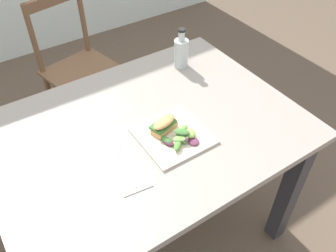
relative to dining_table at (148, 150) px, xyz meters
The scene contains 9 objects.
ground_plane 0.61m from the dining_table, 37.65° to the left, with size 8.09×8.09×0.00m, color brown.
dining_table is the anchor object (origin of this frame).
chair_wooden_far 0.96m from the dining_table, 85.60° to the left, with size 0.48×0.48×0.87m.
plate_lunch 0.18m from the dining_table, 58.96° to the right, with size 0.25×0.25×0.01m, color beige.
sandwich_half_front 0.18m from the dining_table, 55.93° to the right, with size 0.11×0.09×0.06m.
salad_mixed_greens 0.22m from the dining_table, 63.63° to the right, with size 0.14×0.11×0.04m.
napkin_folded 0.25m from the dining_table, 139.75° to the right, with size 0.10×0.22×0.00m, color silver.
fork_on_napkin 0.24m from the dining_table, 142.99° to the right, with size 0.05×0.19×0.00m.
bottle_cold_brew 0.48m from the dining_table, 37.70° to the left, with size 0.07×0.07×0.19m.
Camera 1 is at (-0.53, -0.91, 1.67)m, focal length 37.79 mm.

